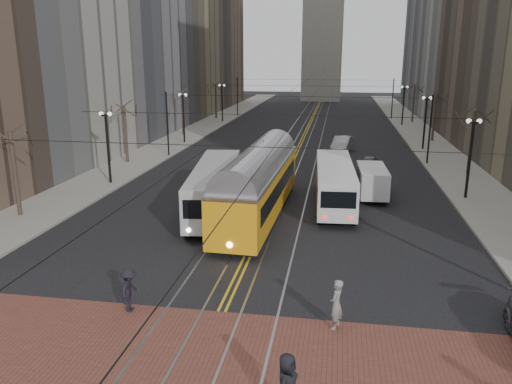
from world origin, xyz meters
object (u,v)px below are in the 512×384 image
(sedan_grey, at_px, (369,164))
(streetcar, at_px, (259,190))
(pedestrian_a, at_px, (287,384))
(pedestrian_d, at_px, (129,290))
(transit_bus, at_px, (215,189))
(rear_bus, at_px, (334,185))
(cargo_van, at_px, (372,182))
(sedan_silver, at_px, (342,144))
(pedestrian_b, at_px, (336,304))

(sedan_grey, bearing_deg, streetcar, -112.49)
(pedestrian_a, bearing_deg, pedestrian_d, 69.23)
(transit_bus, relative_size, rear_bus, 1.11)
(sedan_grey, relative_size, pedestrian_d, 2.17)
(transit_bus, bearing_deg, cargo_van, 19.02)
(sedan_silver, distance_m, pedestrian_b, 37.20)
(transit_bus, bearing_deg, sedan_grey, 44.55)
(sedan_grey, bearing_deg, cargo_van, -85.95)
(pedestrian_b, bearing_deg, pedestrian_d, -70.84)
(pedestrian_a, bearing_deg, cargo_van, 6.20)
(pedestrian_b, bearing_deg, streetcar, -139.75)
(streetcar, relative_size, rear_bus, 1.37)
(pedestrian_a, height_order, pedestrian_b, pedestrian_b)
(cargo_van, height_order, pedestrian_a, cargo_van)
(streetcar, relative_size, pedestrian_d, 8.30)
(cargo_van, distance_m, pedestrian_d, 21.78)
(rear_bus, xyz_separation_m, pedestrian_d, (-7.96, -16.61, -0.52))
(streetcar, distance_m, pedestrian_b, 14.15)
(rear_bus, xyz_separation_m, pedestrian_a, (-1.04, -21.61, -0.48))
(streetcar, bearing_deg, cargo_van, 39.86)
(streetcar, height_order, pedestrian_b, streetcar)
(transit_bus, xyz_separation_m, cargo_van, (10.48, 5.30, -0.41))
(sedan_grey, xyz_separation_m, sedan_silver, (-2.39, 9.60, 0.14))
(streetcar, bearing_deg, pedestrian_d, -101.57)
(transit_bus, height_order, sedan_silver, transit_bus)
(cargo_van, relative_size, sedan_silver, 1.03)
(cargo_van, height_order, sedan_silver, cargo_van)
(cargo_van, xyz_separation_m, pedestrian_d, (-10.67, -18.99, -0.20))
(rear_bus, relative_size, pedestrian_a, 5.83)
(rear_bus, bearing_deg, streetcar, -147.27)
(rear_bus, height_order, sedan_silver, rear_bus)
(cargo_van, bearing_deg, sedan_silver, 94.22)
(cargo_van, distance_m, pedestrian_a, 24.28)
(transit_bus, height_order, streetcar, streetcar)
(sedan_grey, bearing_deg, pedestrian_d, -105.88)
(streetcar, relative_size, sedan_silver, 3.08)
(rear_bus, bearing_deg, pedestrian_a, -95.74)
(streetcar, height_order, sedan_silver, streetcar)
(sedan_silver, bearing_deg, rear_bus, -82.31)
(transit_bus, xyz_separation_m, pedestrian_a, (6.74, -18.68, -0.57))
(cargo_van, distance_m, sedan_grey, 8.63)
(rear_bus, height_order, sedan_grey, rear_bus)
(pedestrian_d, bearing_deg, rear_bus, -26.97)
(streetcar, bearing_deg, pedestrian_a, -76.36)
(streetcar, xyz_separation_m, pedestrian_a, (3.74, -18.18, -0.82))
(pedestrian_b, distance_m, pedestrian_d, 8.27)
(rear_bus, bearing_deg, pedestrian_b, -91.92)
(sedan_silver, distance_m, pedestrian_d, 38.16)
(pedestrian_a, height_order, pedestrian_d, pedestrian_a)
(transit_bus, distance_m, rear_bus, 8.31)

